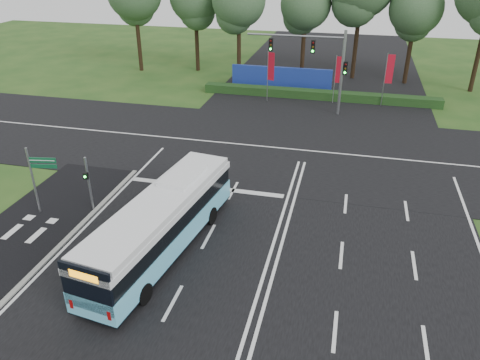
# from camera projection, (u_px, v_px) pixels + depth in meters

# --- Properties ---
(ground) EXTENTS (120.00, 120.00, 0.00)m
(ground) POSITION_uv_depth(u_px,v_px,m) (273.00, 246.00, 22.91)
(ground) COLOR #214A18
(ground) RESTS_ON ground
(road_main) EXTENTS (20.00, 120.00, 0.04)m
(road_main) POSITION_uv_depth(u_px,v_px,m) (273.00, 246.00, 22.90)
(road_main) COLOR black
(road_main) RESTS_ON ground
(road_cross) EXTENTS (120.00, 14.00, 0.05)m
(road_cross) POSITION_uv_depth(u_px,v_px,m) (302.00, 150.00, 33.26)
(road_cross) COLOR black
(road_cross) RESTS_ON ground
(bike_path) EXTENTS (5.00, 18.00, 0.06)m
(bike_path) POSITION_uv_depth(u_px,v_px,m) (11.00, 245.00, 22.93)
(bike_path) COLOR black
(bike_path) RESTS_ON ground
(kerb_strip) EXTENTS (0.25, 18.00, 0.12)m
(kerb_strip) POSITION_uv_depth(u_px,v_px,m) (54.00, 252.00, 22.41)
(kerb_strip) COLOR gray
(kerb_strip) RESTS_ON ground
(city_bus) EXTENTS (3.77, 11.15, 3.14)m
(city_bus) POSITION_uv_depth(u_px,v_px,m) (162.00, 224.00, 21.80)
(city_bus) COLOR #69CEF3
(city_bus) RESTS_ON ground
(pedestrian_signal) EXTENTS (0.28, 0.41, 3.20)m
(pedestrian_signal) POSITION_uv_depth(u_px,v_px,m) (88.00, 182.00, 25.16)
(pedestrian_signal) COLOR gray
(pedestrian_signal) RESTS_ON ground
(street_sign) EXTENTS (1.49, 0.34, 3.87)m
(street_sign) POSITION_uv_depth(u_px,v_px,m) (38.00, 173.00, 24.59)
(street_sign) COLOR gray
(street_sign) RESTS_ON ground
(banner_flag_left) EXTENTS (0.66, 0.27, 4.64)m
(banner_flag_left) POSITION_uv_depth(u_px,v_px,m) (270.00, 69.00, 41.88)
(banner_flag_left) COLOR gray
(banner_flag_left) RESTS_ON ground
(banner_flag_mid) EXTENTS (0.64, 0.12, 4.37)m
(banner_flag_mid) POSITION_uv_depth(u_px,v_px,m) (338.00, 73.00, 41.56)
(banner_flag_mid) COLOR gray
(banner_flag_mid) RESTS_ON ground
(banner_flag_right) EXTENTS (0.70, 0.10, 4.70)m
(banner_flag_right) POSITION_uv_depth(u_px,v_px,m) (388.00, 72.00, 40.83)
(banner_flag_right) COLOR gray
(banner_flag_right) RESTS_ON ground
(traffic_light_gantry) EXTENTS (8.41, 0.28, 7.00)m
(traffic_light_gantry) POSITION_uv_depth(u_px,v_px,m) (321.00, 59.00, 38.44)
(traffic_light_gantry) COLOR gray
(traffic_light_gantry) RESTS_ON ground
(hedge) EXTENTS (22.00, 1.20, 0.80)m
(hedge) POSITION_uv_depth(u_px,v_px,m) (319.00, 95.00, 43.89)
(hedge) COLOR #153513
(hedge) RESTS_ON ground
(blue_hoarding) EXTENTS (10.00, 0.30, 2.20)m
(blue_hoarding) POSITION_uv_depth(u_px,v_px,m) (281.00, 78.00, 46.57)
(blue_hoarding) COLOR navy
(blue_hoarding) RESTS_ON ground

